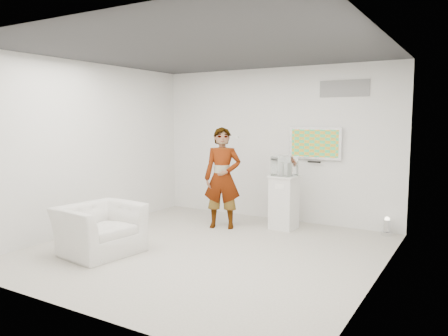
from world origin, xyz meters
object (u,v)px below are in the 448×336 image
at_px(armchair, 100,229).
at_px(tv, 315,143).
at_px(pedestal, 284,202).
at_px(floor_uplight, 387,226).
at_px(person, 223,178).

bearing_deg(armchair, tv, -25.00).
relative_size(armchair, pedestal, 1.14).
xyz_separation_m(armchair, floor_uplight, (3.52, 3.25, -0.21)).
bearing_deg(person, pedestal, 4.95).
relative_size(person, armchair, 1.66).
bearing_deg(tv, floor_uplight, -5.41).
bearing_deg(floor_uplight, armchair, -137.26).
height_order(pedestal, floor_uplight, pedestal).
xyz_separation_m(person, floor_uplight, (2.73, 0.99, -0.77)).
bearing_deg(tv, armchair, -122.58).
distance_m(person, armchair, 2.47).
distance_m(tv, armchair, 4.18).
distance_m(armchair, floor_uplight, 4.80).
bearing_deg(floor_uplight, tv, 174.59).
height_order(tv, floor_uplight, tv).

